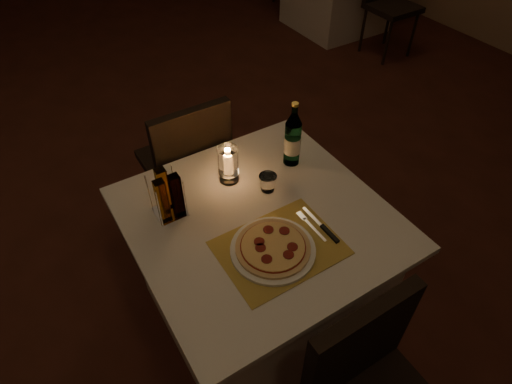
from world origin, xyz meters
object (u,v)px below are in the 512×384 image
pizza (273,247)px  water_bottle (293,140)px  tumbler (268,183)px  plate (273,250)px  hurricane_candle (228,162)px  chair_far (188,157)px  main_table (258,270)px

pizza → water_bottle: 0.54m
tumbler → water_bottle: (0.19, 0.10, 0.09)m
plate → water_bottle: (0.36, 0.39, 0.12)m
tumbler → hurricane_candle: bearing=127.8°
chair_far → water_bottle: bearing=-58.4°
pizza → hurricane_candle: 0.45m
hurricane_candle → tumbler: bearing=-52.2°
water_bottle → main_table: bearing=-145.6°
chair_far → water_bottle: size_ratio=2.87×
pizza → chair_far: bearing=86.8°
chair_far → plate: (-0.05, -0.89, 0.20)m
plate → tumbler: bearing=60.4°
water_bottle → hurricane_candle: size_ratio=1.81×
chair_far → tumbler: chair_far is taller
tumbler → hurricane_candle: (-0.11, 0.14, 0.06)m
pizza → water_bottle: (0.36, 0.39, 0.10)m
main_table → pizza: 0.44m
plate → hurricane_candle: 0.45m
main_table → tumbler: 0.44m
pizza → main_table: bearing=74.5°
chair_far → tumbler: 0.65m
main_table → chair_far: size_ratio=1.11×
hurricane_candle → chair_far: bearing=90.8°
plate → tumbler: (0.17, 0.29, 0.03)m
pizza → water_bottle: size_ratio=0.89×
pizza → plate: bearing=-172.5°
plate → water_bottle: 0.54m
plate → pizza: size_ratio=1.14×
chair_far → tumbler: bearing=-79.0°
tumbler → hurricane_candle: 0.19m
main_table → hurricane_candle: 0.53m
plate → water_bottle: bearing=47.5°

